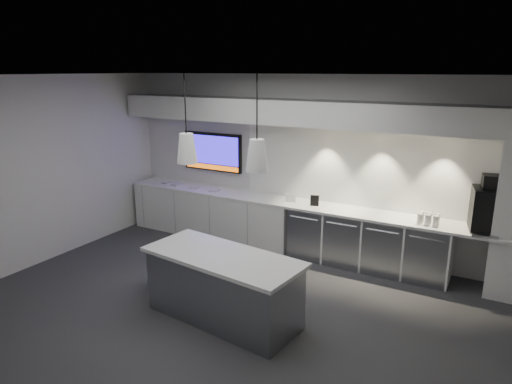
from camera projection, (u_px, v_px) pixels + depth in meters
The scene contains 26 objects.
floor at pixel (229, 307), 6.08m from camera, with size 7.00×7.00×0.00m, color #313134.
ceiling at pixel (226, 76), 5.30m from camera, with size 7.00×7.00×0.00m, color black.
wall_back at pixel (306, 164), 7.80m from camera, with size 7.00×7.00×0.00m, color silver.
wall_front at pixel (56, 276), 3.58m from camera, with size 7.00×7.00×0.00m, color silver.
wall_left at pixel (44, 170), 7.34m from camera, with size 7.00×7.00×0.00m, color silver.
back_counter at pixel (298, 204), 7.69m from camera, with size 6.80×0.65×0.04m, color white.
left_base_cabinets at pixel (213, 214), 8.63m from camera, with size 3.30×0.63×0.86m, color white.
fridge_unit_a at pixel (311, 232), 7.69m from camera, with size 0.60×0.61×0.85m, color gray.
fridge_unit_b at pixel (347, 238), 7.39m from camera, with size 0.60×0.61×0.85m, color gray.
fridge_unit_c at pixel (386, 245), 7.10m from camera, with size 0.60×0.61×0.85m, color gray.
fridge_unit_d at pixel (428, 253), 6.80m from camera, with size 0.60×0.61×0.85m, color gray.
backsplash at pixel (376, 169), 7.21m from camera, with size 4.60×0.03×1.30m, color white.
soffit at pixel (301, 113), 7.31m from camera, with size 6.90×0.60×0.40m, color white.
wall_tv at pixel (213, 152), 8.63m from camera, with size 1.25×0.07×0.72m.
island at pixel (223, 287), 5.72m from camera, with size 2.12×1.11×0.86m.
bin at pixel (159, 274), 6.60m from camera, with size 0.29×0.29×0.41m, color gray.
coffee_machine at pixel (488, 208), 6.28m from camera, with size 0.51×0.67×0.79m.
sign_black at pixel (315, 201), 7.47m from camera, with size 0.14×0.02×0.18m, color black.
sign_white at pixel (290, 198), 7.69m from camera, with size 0.18×0.02×0.14m, color white.
cup_cluster at pixel (428, 219), 6.58m from camera, with size 0.30×0.19×0.16m, color silver, non-canonical shape.
tray_a at pixel (167, 183), 8.98m from camera, with size 0.16×0.16×0.03m, color #ADADAD.
tray_b at pixel (177, 185), 8.81m from camera, with size 0.16×0.16×0.03m, color #ADADAD.
tray_c at pixel (195, 187), 8.62m from camera, with size 0.16×0.16×0.03m, color #ADADAD.
tray_d at pixel (214, 191), 8.39m from camera, with size 0.16×0.16×0.03m, color #ADADAD.
pendant_left at pixel (187, 148), 5.50m from camera, with size 0.25×0.25×1.06m.
pendant_right at pixel (257, 155), 5.05m from camera, with size 0.25×0.25×1.06m.
Camera 1 is at (2.97, -4.61, 3.08)m, focal length 32.00 mm.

